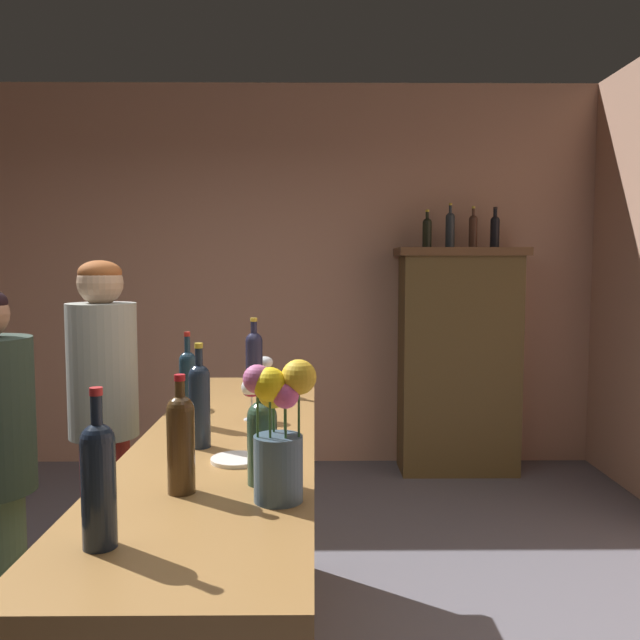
% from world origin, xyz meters
% --- Properties ---
extents(wall_back, '(5.71, 0.12, 2.96)m').
position_xyz_m(wall_back, '(0.00, 2.95, 1.48)').
color(wall_back, tan).
rests_on(wall_back, ground).
extents(bar_counter, '(0.58, 2.30, 0.99)m').
position_xyz_m(bar_counter, '(0.32, -0.06, 0.50)').
color(bar_counter, olive).
rests_on(bar_counter, ground).
extents(display_cabinet, '(0.95, 0.44, 1.69)m').
position_xyz_m(display_cabinet, '(1.70, 2.64, 0.88)').
color(display_cabinet, brown).
rests_on(display_cabinet, ground).
extents(wine_bottle_chardonnay, '(0.07, 0.07, 0.30)m').
position_xyz_m(wine_bottle_chardonnay, '(0.27, -0.62, 1.13)').
color(wine_bottle_chardonnay, '#452E17').
rests_on(wine_bottle_chardonnay, bar_counter).
extents(wine_bottle_syrah, '(0.08, 0.08, 0.27)m').
position_xyz_m(wine_bottle_syrah, '(0.47, -0.56, 1.11)').
color(wine_bottle_syrah, '#2D4835').
rests_on(wine_bottle_syrah, bar_counter).
extents(wine_bottle_merlot, '(0.07, 0.07, 0.33)m').
position_xyz_m(wine_bottle_merlot, '(0.17, -0.95, 1.13)').
color(wine_bottle_merlot, '#192230').
rests_on(wine_bottle_merlot, bar_counter).
extents(wine_bottle_rose, '(0.06, 0.06, 0.34)m').
position_xyz_m(wine_bottle_rose, '(0.15, 0.09, 1.14)').
color(wine_bottle_rose, '#192F3E').
rests_on(wine_bottle_rose, bar_counter).
extents(wine_bottle_riesling, '(0.07, 0.07, 0.33)m').
position_xyz_m(wine_bottle_riesling, '(0.25, -0.20, 1.14)').
color(wine_bottle_riesling, '#182232').
rests_on(wine_bottle_riesling, bar_counter).
extents(wine_bottle_pinot, '(0.08, 0.08, 0.34)m').
position_xyz_m(wine_bottle_pinot, '(0.34, 0.68, 1.14)').
color(wine_bottle_pinot, '#212138').
rests_on(wine_bottle_pinot, bar_counter).
extents(wine_glass_front, '(0.08, 0.08, 0.15)m').
position_xyz_m(wine_glass_front, '(0.38, 0.82, 1.10)').
color(wine_glass_front, white).
rests_on(wine_glass_front, bar_counter).
extents(wine_glass_mid, '(0.08, 0.08, 0.16)m').
position_xyz_m(wine_glass_mid, '(0.38, 0.16, 1.10)').
color(wine_glass_mid, white).
rests_on(wine_glass_mid, bar_counter).
extents(flower_arrangement, '(0.18, 0.14, 0.35)m').
position_xyz_m(flower_arrangement, '(0.52, -0.68, 1.18)').
color(flower_arrangement, '#3E566A').
rests_on(flower_arrangement, bar_counter).
extents(cheese_plate, '(0.15, 0.15, 0.01)m').
position_xyz_m(cheese_plate, '(0.38, -0.36, 0.99)').
color(cheese_plate, white).
rests_on(cheese_plate, bar_counter).
extents(display_bottle_left, '(0.07, 0.07, 0.28)m').
position_xyz_m(display_bottle_left, '(1.45, 2.64, 1.82)').
color(display_bottle_left, black).
rests_on(display_bottle_left, display_cabinet).
extents(display_bottle_midleft, '(0.07, 0.07, 0.33)m').
position_xyz_m(display_bottle_midleft, '(1.62, 2.64, 1.84)').
color(display_bottle_midleft, '#252C31').
rests_on(display_bottle_midleft, display_cabinet).
extents(display_bottle_center, '(0.06, 0.06, 0.31)m').
position_xyz_m(display_bottle_center, '(1.79, 2.64, 1.83)').
color(display_bottle_center, '#45291D').
rests_on(display_bottle_center, display_cabinet).
extents(display_bottle_midright, '(0.07, 0.07, 0.30)m').
position_xyz_m(display_bottle_midright, '(1.95, 2.64, 1.83)').
color(display_bottle_midright, black).
rests_on(display_bottle_midright, display_cabinet).
extents(patron_redhead, '(0.30, 0.30, 1.59)m').
position_xyz_m(patron_redhead, '(-0.32, 0.61, 0.89)').
color(patron_redhead, maroon).
rests_on(patron_redhead, ground).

